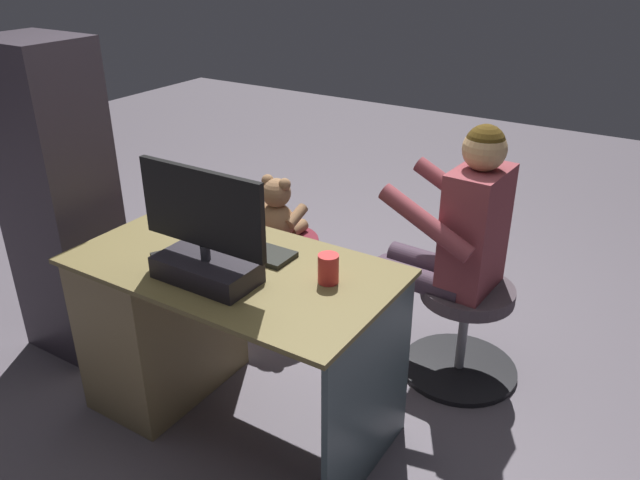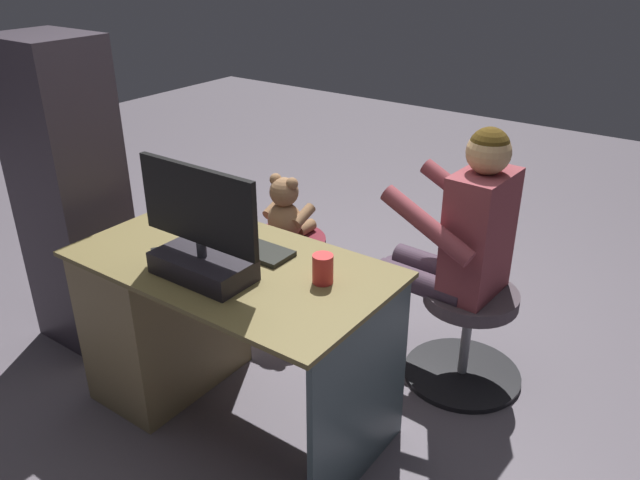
% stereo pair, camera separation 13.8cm
% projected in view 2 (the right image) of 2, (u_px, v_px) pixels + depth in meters
% --- Properties ---
extents(ground_plane, '(10.00, 10.00, 0.00)m').
position_uv_depth(ground_plane, '(286.00, 375.00, 2.96)').
color(ground_plane, '#5A535C').
extents(desk, '(1.26, 0.69, 0.74)m').
position_uv_depth(desk, '(179.00, 312.00, 2.73)').
color(desk, brown).
rests_on(desk, ground_plane).
extents(monitor, '(0.53, 0.20, 0.42)m').
position_uv_depth(monitor, '(201.00, 242.00, 2.24)').
color(monitor, black).
rests_on(monitor, desk).
extents(keyboard, '(0.42, 0.14, 0.02)m').
position_uv_depth(keyboard, '(244.00, 246.00, 2.50)').
color(keyboard, black).
rests_on(keyboard, desk).
extents(computer_mouse, '(0.06, 0.10, 0.04)m').
position_uv_depth(computer_mouse, '(194.00, 229.00, 2.63)').
color(computer_mouse, black).
rests_on(computer_mouse, desk).
extents(cup, '(0.08, 0.08, 0.11)m').
position_uv_depth(cup, '(323.00, 269.00, 2.23)').
color(cup, red).
rests_on(cup, desk).
extents(tv_remote, '(0.11, 0.15, 0.02)m').
position_uv_depth(tv_remote, '(171.00, 249.00, 2.48)').
color(tv_remote, black).
rests_on(tv_remote, desk).
extents(office_chair_teddy, '(0.49, 0.49, 0.46)m').
position_uv_depth(office_chair_teddy, '(286.00, 269.00, 3.32)').
color(office_chair_teddy, black).
rests_on(office_chair_teddy, ground_plane).
extents(teddy_bear, '(0.24, 0.24, 0.34)m').
position_uv_depth(teddy_bear, '(286.00, 211.00, 3.18)').
color(teddy_bear, '#956B48').
rests_on(teddy_bear, office_chair_teddy).
extents(visitor_chair, '(0.54, 0.54, 0.46)m').
position_uv_depth(visitor_chair, '(467.00, 330.00, 2.85)').
color(visitor_chair, black).
rests_on(visitor_chair, ground_plane).
extents(person, '(0.58, 0.50, 1.20)m').
position_uv_depth(person, '(456.00, 238.00, 2.70)').
color(person, '#8D3D43').
rests_on(person, ground_plane).
extents(equipment_rack, '(0.44, 0.36, 1.50)m').
position_uv_depth(equipment_rack, '(71.00, 199.00, 2.97)').
color(equipment_rack, '#352D36').
rests_on(equipment_rack, ground_plane).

